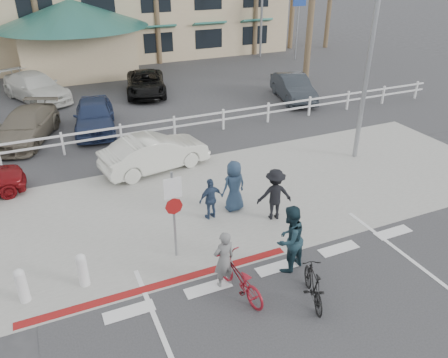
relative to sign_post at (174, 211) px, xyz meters
name	(u,v)px	position (x,y,z in m)	size (l,w,h in m)	color
ground	(289,281)	(2.30, -2.20, -1.45)	(140.00, 140.00, 0.00)	#333335
bike_path	(337,337)	(2.30, -4.20, -1.45)	(12.00, 16.00, 0.01)	#333335
sidewalk_plaza	(219,200)	(2.30, 2.30, -1.44)	(22.00, 7.00, 0.01)	gray
cross_street	(181,155)	(2.30, 6.30, -1.45)	(40.00, 5.00, 0.01)	#333335
parking_lot	(129,94)	(2.30, 15.80, -1.45)	(50.00, 16.00, 0.01)	#333335
curb_red	(163,284)	(-0.70, -1.00, -1.44)	(7.00, 0.25, 0.02)	maroon
rail_fence	(177,127)	(2.80, 8.30, -0.95)	(29.40, 0.16, 1.00)	silver
sign_post	(174,211)	(0.00, 0.00, 0.00)	(0.50, 0.10, 2.90)	gray
bollard_0	(82,270)	(-2.50, -0.20, -0.97)	(0.26, 0.26, 0.95)	silver
bollard_1	(22,285)	(-3.90, -0.20, -0.97)	(0.26, 0.26, 0.95)	silver
streetlight_0	(371,44)	(8.80, 3.30, 3.05)	(0.60, 2.00, 9.00)	gray
info_sign	(298,22)	(16.30, 19.80, 1.35)	(1.20, 0.16, 5.60)	navy
bike_red	(239,278)	(0.93, -2.07, -0.96)	(0.65, 1.87, 0.98)	maroon
rider_red	(224,259)	(0.72, -1.63, -0.66)	(0.58, 0.38, 1.58)	slate
bike_black	(314,285)	(2.45, -3.00, -0.98)	(0.44, 1.56, 0.94)	black
rider_black	(289,239)	(2.53, -1.72, -0.51)	(0.91, 0.71, 1.88)	#162B34
pedestrian_a	(275,194)	(3.43, 0.60, -0.61)	(1.09, 0.63, 1.69)	black
pedestrian_child	(211,199)	(1.62, 1.39, -0.76)	(0.81, 0.34, 1.38)	navy
pedestrian_b	(234,186)	(2.50, 1.57, -0.59)	(0.84, 0.55, 1.72)	#23364E
car_white_sedan	(155,153)	(1.01, 5.50, -0.77)	(1.44, 4.14, 1.36)	silver
lot_car_1	(26,126)	(-3.39, 10.59, -0.78)	(1.89, 4.64, 1.35)	#696151
lot_car_2	(94,115)	(-0.42, 10.60, -0.70)	(1.77, 4.41, 1.50)	#1F2B4D
lot_car_3	(293,88)	(10.56, 10.93, -0.74)	(1.50, 4.29, 1.41)	#24292F
lot_car_4	(36,87)	(-2.63, 16.73, -0.70)	(2.09, 5.14, 1.49)	silver
lot_car_5	(146,83)	(3.29, 15.38, -0.80)	(2.17, 4.71, 1.31)	black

